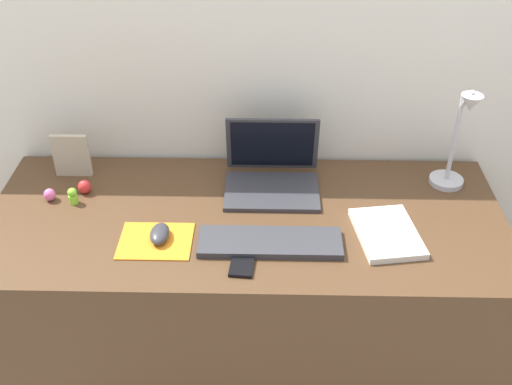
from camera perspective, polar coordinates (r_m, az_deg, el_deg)
ground_plane at (r=2.44m, az=-0.78°, el=-16.26°), size 6.00×6.00×0.00m
back_wall at (r=2.24m, az=-0.60°, el=3.32°), size 2.78×0.05×1.46m
desk at (r=2.17m, az=-0.85°, el=-10.06°), size 1.58×0.67×0.74m
laptop at (r=2.04m, az=1.45°, el=2.04°), size 0.30×0.25×0.21m
keyboard at (r=1.81m, az=1.28°, el=-4.51°), size 0.41×0.13×0.02m
mousepad at (r=1.85m, az=-9.02°, el=-4.33°), size 0.21×0.17×0.00m
mouse at (r=1.85m, az=-8.67°, el=-3.70°), size 0.06×0.10×0.03m
cell_phone at (r=1.76m, az=-1.33°, el=-6.20°), size 0.07×0.13×0.01m
desk_lamp at (r=2.05m, az=17.68°, el=4.24°), size 0.11×0.16×0.37m
notebook_pad at (r=1.88m, az=11.71°, el=-3.62°), size 0.20×0.26×0.02m
picture_frame at (r=2.16m, az=-16.28°, el=3.21°), size 0.12×0.02×0.15m
toy_figurine_pink at (r=2.09m, az=-18.09°, el=-0.19°), size 0.04×0.04×0.04m
toy_figurine_lime at (r=2.05m, az=-16.18°, el=-0.28°), size 0.03×0.03×0.05m
toy_figurine_red at (r=2.09m, az=-15.19°, el=0.51°), size 0.04×0.04×0.05m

